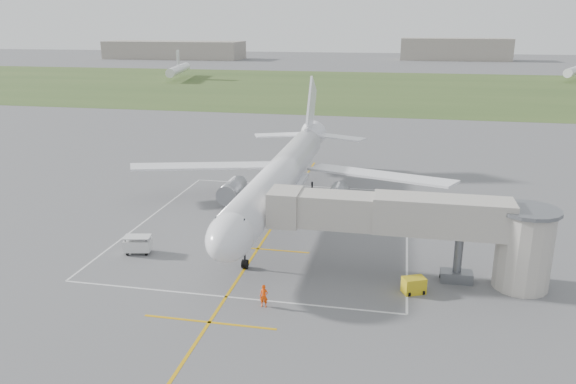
% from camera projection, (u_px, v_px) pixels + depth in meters
% --- Properties ---
extents(ground, '(700.00, 700.00, 0.00)m').
position_uv_depth(ground, '(280.00, 215.00, 63.00)').
color(ground, '#5A5A5D').
rests_on(ground, ground).
extents(grass_strip, '(700.00, 120.00, 0.02)m').
position_uv_depth(grass_strip, '(364.00, 88.00, 184.88)').
color(grass_strip, '#374F22').
rests_on(grass_strip, ground).
extents(apron_markings, '(28.20, 60.00, 0.01)m').
position_uv_depth(apron_markings, '(268.00, 233.00, 57.55)').
color(apron_markings, '#CB950B').
rests_on(apron_markings, ground).
extents(airliner, '(38.93, 46.75, 13.52)m').
position_uv_depth(airliner, '(281.00, 176.00, 62.43)').
color(airliner, white).
rests_on(airliner, ground).
extents(jet_bridge, '(23.40, 5.00, 7.20)m').
position_uv_depth(jet_bridge, '(432.00, 226.00, 45.96)').
color(jet_bridge, '#A59D95').
rests_on(jet_bridge, ground).
extents(gpu_unit, '(2.06, 1.78, 1.31)m').
position_uv_depth(gpu_unit, '(414.00, 285.00, 44.74)').
color(gpu_unit, gold).
rests_on(gpu_unit, ground).
extents(baggage_cart, '(2.66, 1.89, 1.69)m').
position_uv_depth(baggage_cart, '(138.00, 245.00, 52.38)').
color(baggage_cart, silver).
rests_on(baggage_cart, ground).
extents(ramp_worker_nose, '(0.65, 0.43, 1.79)m').
position_uv_depth(ramp_worker_nose, '(264.00, 296.00, 42.47)').
color(ramp_worker_nose, '#FF4608').
rests_on(ramp_worker_nose, ground).
extents(ramp_worker_wing, '(0.97, 1.01, 1.64)m').
position_uv_depth(ramp_worker_wing, '(237.00, 198.00, 66.35)').
color(ramp_worker_wing, red).
rests_on(ramp_worker_wing, ground).
extents(distant_hangars, '(345.00, 49.00, 12.00)m').
position_uv_depth(distant_hangars, '(353.00, 51.00, 313.21)').
color(distant_hangars, gray).
rests_on(distant_hangars, ground).
extents(distant_aircraft, '(159.63, 57.94, 8.85)m').
position_uv_depth(distant_aircraft, '(376.00, 70.00, 210.38)').
color(distant_aircraft, white).
rests_on(distant_aircraft, ground).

